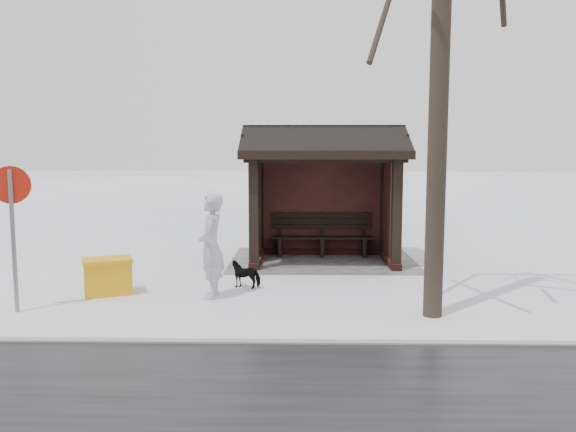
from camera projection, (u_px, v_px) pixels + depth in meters
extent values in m
plane|color=white|center=(323.00, 262.00, 12.79)|extent=(120.00, 120.00, 0.00)
cube|color=gray|center=(340.00, 343.00, 7.32)|extent=(120.00, 0.15, 0.06)
cube|color=#99999E|center=(323.00, 260.00, 12.98)|extent=(4.20, 3.20, 0.02)
cube|color=#3D1916|center=(321.00, 251.00, 13.67)|extent=(3.30, 0.22, 0.16)
cube|color=#3D1916|center=(389.00, 259.00, 12.75)|extent=(0.22, 2.10, 0.16)
cube|color=#3D1916|center=(257.00, 258.00, 12.81)|extent=(0.22, 2.10, 0.16)
cube|color=black|center=(397.00, 217.00, 11.73)|extent=(0.20, 0.20, 2.30)
cube|color=black|center=(254.00, 216.00, 11.79)|extent=(0.20, 0.20, 2.30)
cube|color=black|center=(384.00, 208.00, 13.52)|extent=(0.20, 0.20, 2.30)
cube|color=black|center=(260.00, 208.00, 13.58)|extent=(0.20, 0.20, 2.30)
cube|color=black|center=(322.00, 205.00, 13.54)|extent=(2.80, 0.08, 2.14)
cube|color=black|center=(388.00, 207.00, 12.93)|extent=(0.08, 1.17, 2.14)
cube|color=black|center=(258.00, 207.00, 12.99)|extent=(0.08, 1.17, 2.14)
cube|color=black|center=(325.00, 158.00, 11.62)|extent=(3.40, 0.20, 0.18)
cube|color=black|center=(322.00, 158.00, 13.41)|extent=(3.40, 0.20, 0.18)
cylinder|color=black|center=(441.00, 28.00, 8.10)|extent=(0.29, 0.29, 8.55)
imported|color=#AEA5C1|center=(211.00, 246.00, 9.57)|extent=(0.45, 0.66, 1.79)
imported|color=black|center=(246.00, 274.00, 10.37)|extent=(0.64, 0.39, 0.50)
cube|color=orange|center=(108.00, 278.00, 9.86)|extent=(0.93, 0.79, 0.57)
cube|color=orange|center=(107.00, 260.00, 9.83)|extent=(0.99, 0.85, 0.07)
cylinder|color=gray|center=(13.00, 241.00, 8.67)|extent=(0.07, 0.07, 2.24)
cylinder|color=#B71B0D|center=(11.00, 185.00, 8.59)|extent=(0.57, 0.19, 0.58)
cylinder|color=white|center=(12.00, 185.00, 8.61)|extent=(0.44, 0.15, 0.45)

